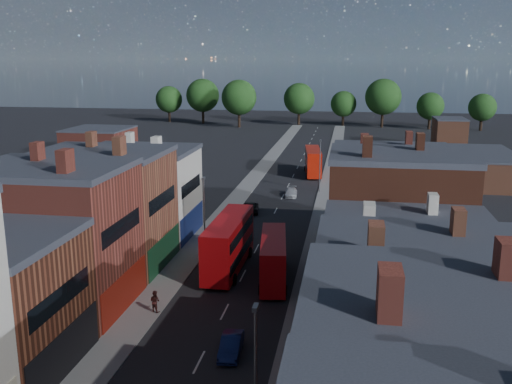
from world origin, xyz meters
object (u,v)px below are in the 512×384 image
(car_1, at_px, (231,345))
(bus_1, at_px, (273,258))
(bus_0, at_px, (229,243))
(bus_2, at_px, (313,161))
(car_2, at_px, (250,208))
(ped_1, at_px, (155,301))
(car_3, at_px, (291,192))

(car_1, bearing_deg, bus_1, 81.80)
(bus_0, relative_size, bus_2, 1.09)
(bus_1, distance_m, bus_2, 50.33)
(bus_0, xyz_separation_m, bus_2, (4.95, 48.00, -0.26))
(bus_0, relative_size, car_1, 2.98)
(bus_2, bearing_deg, car_1, -98.07)
(car_2, xyz_separation_m, ped_1, (-2.29, -31.54, 0.39))
(ped_1, bearing_deg, bus_1, -114.35)
(bus_2, bearing_deg, bus_0, -102.71)
(car_3, bearing_deg, car_1, -92.64)
(bus_1, bearing_deg, car_3, 86.17)
(car_2, bearing_deg, car_3, 58.99)
(bus_2, height_order, car_3, bus_2)
(bus_1, bearing_deg, car_2, 97.96)
(bus_0, distance_m, car_1, 16.51)
(bus_1, distance_m, ped_1, 11.88)
(car_1, distance_m, car_3, 47.20)
(bus_0, distance_m, bus_2, 48.25)
(car_2, distance_m, ped_1, 31.62)
(car_1, height_order, car_2, car_1)
(car_3, height_order, ped_1, ped_1)
(car_2, distance_m, car_3, 11.10)
(bus_0, distance_m, car_2, 21.17)
(bus_1, relative_size, car_3, 2.36)
(bus_1, xyz_separation_m, car_2, (-6.21, 23.33, -1.65))
(car_3, bearing_deg, ped_1, -102.59)
(ped_1, bearing_deg, bus_2, -76.86)
(ped_1, bearing_deg, car_1, 165.22)
(car_1, distance_m, car_2, 37.35)
(bus_0, relative_size, ped_1, 6.58)
(bus_1, distance_m, car_2, 24.20)
(car_1, bearing_deg, car_2, 94.30)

